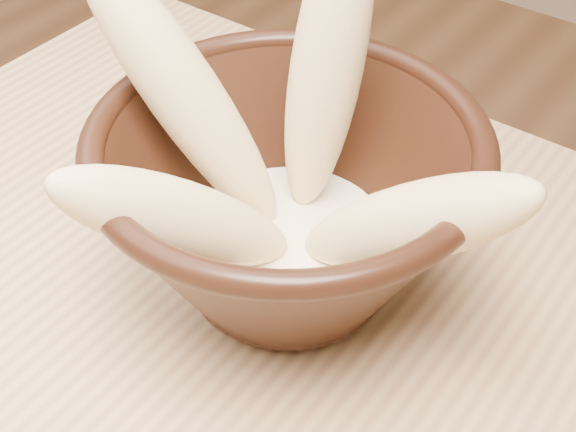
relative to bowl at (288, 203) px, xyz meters
name	(u,v)px	position (x,y,z in m)	size (l,w,h in m)	color
bowl	(288,203)	(0.00, 0.00, 0.00)	(0.24, 0.24, 0.13)	black
milk_puddle	(288,240)	(0.00, 0.00, -0.03)	(0.13, 0.13, 0.02)	#FAF0C9
banana_upright	(327,64)	(-0.01, 0.05, 0.07)	(0.04, 0.04, 0.19)	#F7D792
banana_left	(183,92)	(-0.07, -0.01, 0.06)	(0.04, 0.04, 0.20)	#F7D792
banana_right	(410,223)	(0.08, 0.00, 0.03)	(0.04, 0.04, 0.16)	#F7D792
banana_front	(179,219)	(-0.02, -0.07, 0.02)	(0.04, 0.04, 0.16)	#F7D792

